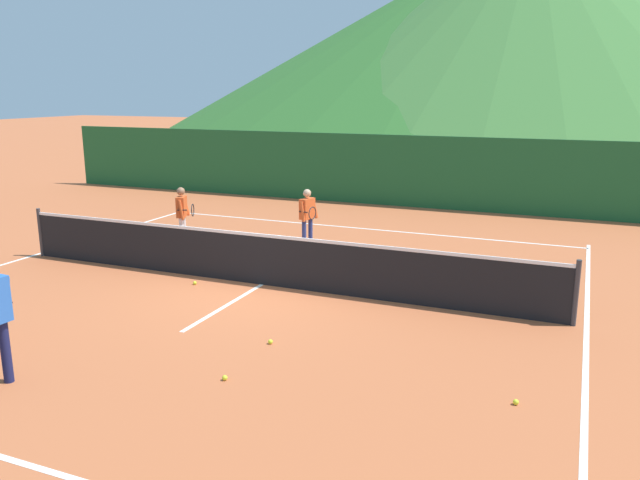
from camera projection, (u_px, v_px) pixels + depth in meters
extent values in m
plane|color=#BC6038|center=(262.00, 285.00, 11.76)|extent=(120.00, 120.00, 0.00)
cube|color=white|center=(357.00, 228.00, 16.53)|extent=(11.22, 0.08, 0.01)
cube|color=white|center=(36.00, 255.00, 13.87)|extent=(0.08, 11.36, 0.01)
cube|color=white|center=(587.00, 327.00, 9.65)|extent=(0.08, 11.36, 0.01)
cube|color=white|center=(262.00, 284.00, 11.76)|extent=(0.08, 5.14, 0.01)
cylinder|color=#333338|center=(40.00, 232.00, 13.68)|extent=(0.08, 0.08, 1.05)
cylinder|color=#333338|center=(576.00, 293.00, 9.60)|extent=(0.08, 0.08, 1.05)
cube|color=black|center=(261.00, 261.00, 11.65)|extent=(10.74, 0.02, 0.92)
cube|color=white|center=(261.00, 235.00, 11.54)|extent=(10.74, 0.03, 0.06)
cylinder|color=#191E4C|center=(6.00, 351.00, 7.76)|extent=(0.12, 0.12, 0.81)
cylinder|color=blue|center=(6.00, 298.00, 7.74)|extent=(0.17, 0.10, 0.56)
cylinder|color=black|center=(6.00, 301.00, 7.75)|extent=(0.22, 0.04, 0.03)
cylinder|color=silver|center=(184.00, 230.00, 14.81)|extent=(0.10, 0.10, 0.67)
cylinder|color=silver|center=(182.00, 232.00, 14.56)|extent=(0.10, 0.10, 0.67)
cube|color=#E55926|center=(182.00, 207.00, 14.56)|extent=(0.33, 0.44, 0.47)
sphere|color=#996B4C|center=(181.00, 191.00, 14.47)|extent=(0.19, 0.19, 0.19)
cylinder|color=#E55926|center=(186.00, 206.00, 14.79)|extent=(0.20, 0.14, 0.46)
cylinder|color=#E55926|center=(181.00, 210.00, 14.34)|extent=(0.16, 0.12, 0.46)
torus|color=#262628|center=(193.00, 210.00, 14.34)|extent=(0.14, 0.28, 0.29)
cylinder|color=black|center=(182.00, 210.00, 14.34)|extent=(0.21, 0.11, 0.03)
cylinder|color=navy|center=(310.00, 232.00, 14.60)|extent=(0.10, 0.10, 0.67)
cylinder|color=navy|center=(304.00, 234.00, 14.39)|extent=(0.10, 0.10, 0.67)
cube|color=#E55926|center=(307.00, 209.00, 14.36)|extent=(0.26, 0.42, 0.47)
sphere|color=#DBAD84|center=(307.00, 193.00, 14.28)|extent=(0.18, 0.18, 0.18)
cylinder|color=#E55926|center=(315.00, 209.00, 14.52)|extent=(0.19, 0.10, 0.46)
cylinder|color=#E55926|center=(303.00, 212.00, 14.17)|extent=(0.15, 0.10, 0.46)
torus|color=#262628|center=(312.00, 213.00, 14.02)|extent=(0.08, 0.29, 0.29)
cylinder|color=black|center=(303.00, 212.00, 14.16)|extent=(0.22, 0.07, 0.03)
sphere|color=yellow|center=(225.00, 378.00, 7.89)|extent=(0.07, 0.07, 0.07)
sphere|color=yellow|center=(270.00, 342.00, 9.01)|extent=(0.07, 0.07, 0.07)
sphere|color=yellow|center=(516.00, 402.00, 7.27)|extent=(0.07, 0.07, 0.07)
sphere|color=yellow|center=(195.00, 283.00, 11.74)|extent=(0.07, 0.07, 0.07)
cube|color=#1E5B2D|center=(396.00, 171.00, 19.47)|extent=(24.68, 0.08, 2.19)
cone|color=#427A38|center=(530.00, 25.00, 56.00)|extent=(49.02, 49.02, 18.11)
cone|color=#2D6628|center=(469.00, 42.00, 63.03)|extent=(59.33, 59.33, 16.23)
cone|color=#2D6628|center=(613.00, 20.00, 57.65)|extent=(46.51, 46.51, 19.43)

